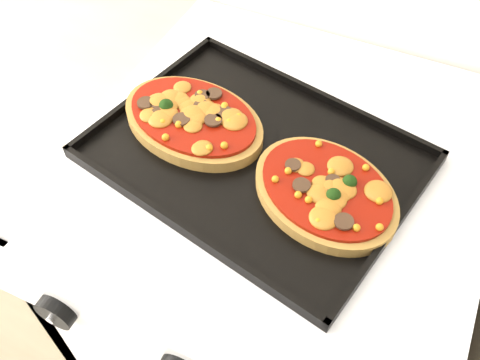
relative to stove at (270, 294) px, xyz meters
The scene contains 6 objects.
stove is the anchor object (origin of this frame).
control_panel 0.51m from the stove, 90.00° to the right, with size 0.60×0.02×0.09m, color white.
knob_left 0.55m from the stove, 117.23° to the right, with size 0.05×0.05×0.02m, color black.
baking_tray 0.47m from the stove, 129.32° to the right, with size 0.44×0.32×0.02m, color black.
pizza_left 0.50m from the stove, behind, with size 0.22×0.15×0.03m, color olive, non-canonical shape.
pizza_right 0.49m from the stove, 37.63° to the right, with size 0.21×0.16×0.03m, color olive, non-canonical shape.
Camera 1 is at (0.13, 1.20, 1.48)m, focal length 40.00 mm.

